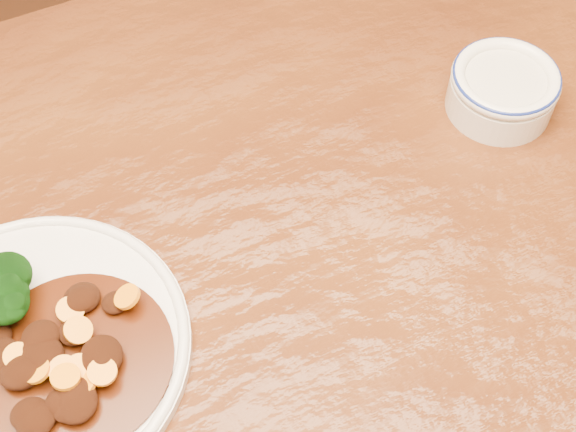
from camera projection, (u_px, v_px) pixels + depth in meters
name	position (u px, v px, depth m)	size (l,w,h in m)	color
dining_table	(246.00, 359.00, 0.74)	(1.56, 1.00, 0.75)	#5C2D10
dinner_plate	(31.00, 350.00, 0.65)	(0.26, 0.26, 0.02)	silver
mince_stew	(60.00, 362.00, 0.63)	(0.16, 0.16, 0.03)	#401C06
dip_bowl	(503.00, 88.00, 0.79)	(0.11, 0.11, 0.05)	white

